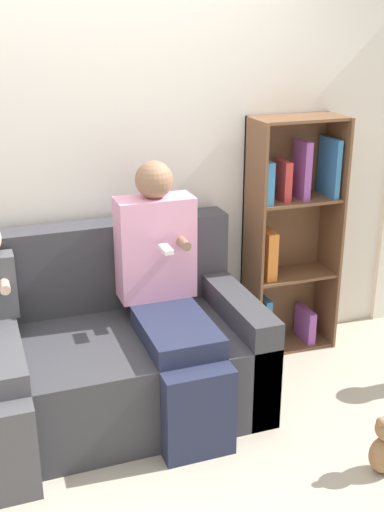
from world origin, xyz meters
name	(u,v)px	position (x,y,z in m)	size (l,w,h in m)	color
ground_plane	(158,464)	(0.00, 0.00, 0.00)	(14.00, 14.00, 0.00)	#B2A893
back_wall	(99,165)	(0.00, 1.07, 1.27)	(10.00, 0.06, 2.55)	silver
couch	(61,363)	(-0.36, 0.58, 0.32)	(2.13, 0.94, 0.98)	#38383D
adult_seated	(169,292)	(0.22, 0.47, 0.70)	(0.42, 0.86, 1.36)	#232842
bookshelf	(288,234)	(1.16, 0.92, 0.77)	(0.57, 0.30, 1.51)	brown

